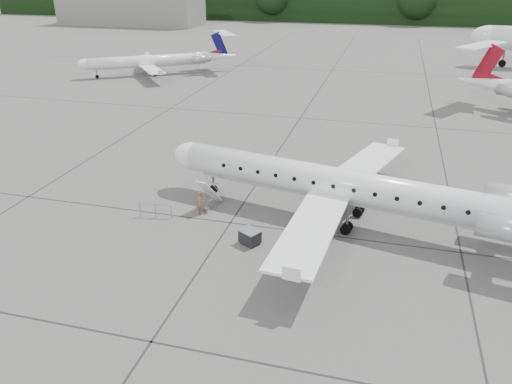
% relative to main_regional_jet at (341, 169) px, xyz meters
% --- Properties ---
extents(ground, '(320.00, 320.00, 0.00)m').
position_rel_main_regional_jet_xyz_m(ground, '(-1.08, -4.39, -3.78)').
color(ground, '#585856').
rests_on(ground, ground).
extents(treeline, '(260.00, 4.00, 8.00)m').
position_rel_main_regional_jet_xyz_m(treeline, '(-1.08, 125.61, 0.22)').
color(treeline, black).
rests_on(treeline, ground).
extents(terminal_building, '(40.00, 14.00, 10.00)m').
position_rel_main_regional_jet_xyz_m(terminal_building, '(-71.08, 105.61, 1.22)').
color(terminal_building, slate).
rests_on(terminal_building, ground).
extents(main_regional_jet, '(33.17, 26.78, 7.55)m').
position_rel_main_regional_jet_xyz_m(main_regional_jet, '(0.00, 0.00, 0.00)').
color(main_regional_jet, white).
rests_on(main_regional_jet, ground).
extents(airstair, '(1.27, 2.26, 2.37)m').
position_rel_main_regional_jet_xyz_m(airstair, '(-9.15, -0.31, -2.59)').
color(airstair, white).
rests_on(airstair, ground).
extents(passenger, '(0.67, 0.50, 1.69)m').
position_rel_main_regional_jet_xyz_m(passenger, '(-9.39, -1.50, -2.93)').
color(passenger, brown).
rests_on(passenger, ground).
extents(safety_railing, '(2.18, 0.43, 1.00)m').
position_rel_main_regional_jet_xyz_m(safety_railing, '(-12.22, -2.80, -3.28)').
color(safety_railing, gray).
rests_on(safety_railing, ground).
extents(baggage_cart, '(1.47, 1.39, 1.01)m').
position_rel_main_regional_jet_xyz_m(baggage_cart, '(-4.96, -4.56, -3.27)').
color(baggage_cart, black).
rests_on(baggage_cart, ground).
extents(bg_regional_left, '(28.60, 26.62, 6.10)m').
position_rel_main_regional_jet_xyz_m(bg_regional_left, '(-34.39, 41.27, -0.73)').
color(bg_regional_left, white).
rests_on(bg_regional_left, ground).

